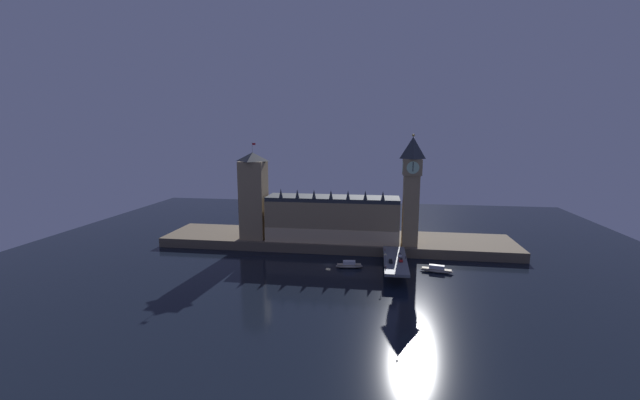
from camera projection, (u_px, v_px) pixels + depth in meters
ground_plane at (328, 265)px, 214.39m from camera, size 400.00×400.00×0.00m
embankment at (336, 241)px, 251.94m from camera, size 220.00×42.00×5.73m
parliament_hall at (333, 218)px, 241.53m from camera, size 80.62×21.32×32.58m
clock_tower at (411, 188)px, 226.46m from camera, size 11.01×11.12×65.01m
victoria_tower at (254, 196)px, 244.47m from camera, size 15.30×15.30×59.78m
bridge at (395, 262)px, 203.51m from camera, size 11.75×46.00×6.69m
car_northbound_trail at (391, 261)px, 197.65m from camera, size 1.89×4.57×1.58m
car_southbound_lead at (401, 260)px, 199.51m from camera, size 1.94×4.69×1.55m
car_southbound_trail at (400, 255)px, 207.91m from camera, size 2.00×4.00×1.50m
pedestrian_near_rail at (386, 267)px, 188.28m from camera, size 0.38×0.38×1.71m
pedestrian_mid_walk at (405, 257)px, 203.50m from camera, size 0.38×0.38×1.57m
pedestrian_far_rail at (385, 250)px, 216.54m from camera, size 0.38×0.38×1.58m
street_lamp_near at (385, 259)px, 188.91m from camera, size 1.34×0.60×7.21m
boat_upstream at (349, 265)px, 209.30m from camera, size 14.84×5.88×3.96m
boat_downstream at (437, 270)px, 202.41m from camera, size 17.18×7.02×3.91m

